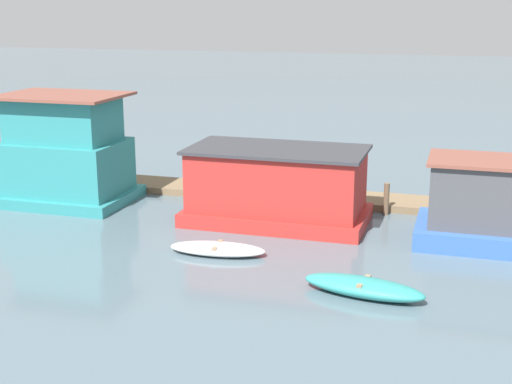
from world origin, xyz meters
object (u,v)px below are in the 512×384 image
Objects in this scene: dinghy_white at (217,249)px; dinghy_teal at (364,287)px; mooring_post_centre at (327,186)px; houseboat_red at (277,186)px; houseboat_teal at (65,154)px; mooring_post_far_right at (386,199)px.

dinghy_teal is (5.31, -2.19, 0.08)m from dinghy_white.
dinghy_white is at bearing -111.37° from mooring_post_centre.
dinghy_white is 6.95m from mooring_post_centre.
houseboat_teal is at bearing 177.96° from houseboat_red.
dinghy_white is (-0.97, -4.22, -1.24)m from houseboat_red.
houseboat_red reaches higher than dinghy_teal.
dinghy_white is at bearing -127.70° from mooring_post_far_right.
houseboat_teal reaches higher than dinghy_teal.
houseboat_teal is 1.60× the size of dinghy_white.
mooring_post_centre is (-2.80, 8.61, 0.74)m from dinghy_teal.
houseboat_red is 7.83m from dinghy_teal.
dinghy_teal is 8.63m from mooring_post_far_right.
mooring_post_centre is at bearing 180.00° from mooring_post_far_right.
dinghy_white is at bearing -28.25° from houseboat_teal.
mooring_post_far_right is (3.99, 2.20, -0.77)m from houseboat_red.
mooring_post_far_right reaches higher than dinghy_teal.
dinghy_white is 8.14m from mooring_post_far_right.
houseboat_teal reaches higher than dinghy_white.
houseboat_teal is 11.21m from mooring_post_centre.
houseboat_teal reaches higher than houseboat_red.
mooring_post_far_right is (4.97, 6.43, 0.47)m from dinghy_white.
houseboat_teal reaches higher than mooring_post_centre.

